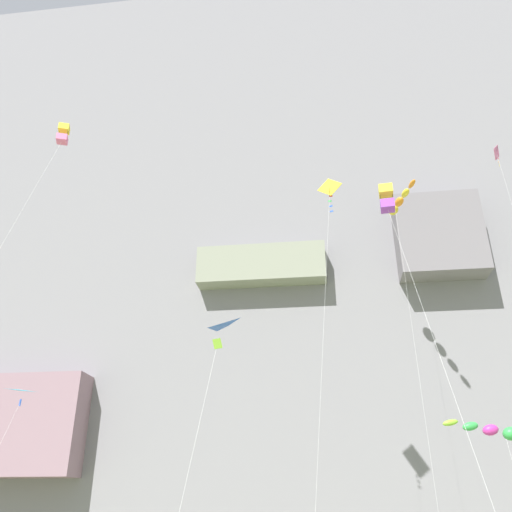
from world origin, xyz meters
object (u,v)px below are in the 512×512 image
at_px(kite_delta_front_field, 21,401).
at_px(kite_box_upper_right, 62,136).
at_px(kite_diamond_low_left, 501,167).
at_px(kite_delta_low_center, 207,343).
at_px(kite_box_mid_center, 387,199).
at_px(kite_windsock_high_right, 399,203).
at_px(kite_diamond_far_left, 329,195).
at_px(kite_windsock_mid_left, 492,430).

xyz_separation_m(kite_delta_front_field, kite_box_upper_right, (6.34, -11.62, 12.67)).
relative_size(kite_diamond_low_left, kite_box_upper_right, 1.45).
height_order(kite_delta_low_center, kite_box_mid_center, kite_box_mid_center).
bearing_deg(kite_windsock_high_right, kite_delta_front_field, -164.18).
height_order(kite_diamond_low_left, kite_windsock_high_right, kite_diamond_low_left).
distance_m(kite_diamond_far_left, kite_windsock_high_right, 10.37).
relative_size(kite_delta_low_center, kite_box_upper_right, 0.43).
distance_m(kite_diamond_far_left, kite_box_mid_center, 12.32).
height_order(kite_diamond_low_left, kite_delta_low_center, kite_diamond_low_left).
xyz_separation_m(kite_delta_front_field, kite_windsock_mid_left, (31.49, 4.16, -1.87)).
height_order(kite_delta_low_center, kite_diamond_far_left, kite_diamond_far_left).
bearing_deg(kite_delta_front_field, kite_box_mid_center, -21.33).
height_order(kite_box_mid_center, kite_windsock_mid_left, kite_box_mid_center).
bearing_deg(kite_delta_low_center, kite_box_upper_right, 170.16).
height_order(kite_diamond_far_left, kite_box_mid_center, kite_diamond_far_left).
height_order(kite_box_upper_right, kite_windsock_high_right, kite_windsock_high_right).
height_order(kite_delta_low_center, kite_delta_front_field, kite_delta_front_field).
bearing_deg(kite_windsock_mid_left, kite_delta_low_center, -132.25).
bearing_deg(kite_diamond_low_left, kite_delta_low_center, -136.05).
relative_size(kite_diamond_far_left, kite_windsock_high_right, 0.93).
xyz_separation_m(kite_diamond_low_left, kite_box_mid_center, (-13.06, -17.21, -12.89)).
bearing_deg(kite_diamond_low_left, kite_diamond_far_left, -155.37).
bearing_deg(kite_delta_front_field, kite_box_upper_right, -61.37).
relative_size(kite_box_upper_right, kite_box_mid_center, 1.22).
bearing_deg(kite_windsock_high_right, kite_box_mid_center, -102.09).
distance_m(kite_diamond_far_left, kite_box_upper_right, 19.69).
bearing_deg(kite_box_mid_center, kite_windsock_high_right, 77.91).
distance_m(kite_diamond_low_left, kite_box_mid_center, 25.16).
distance_m(kite_delta_front_field, kite_windsock_mid_left, 31.82).
bearing_deg(kite_windsock_high_right, kite_delta_low_center, -120.34).
xyz_separation_m(kite_delta_front_field, kite_windsock_high_right, (28.09, 7.96, 18.33)).
distance_m(kite_windsock_high_right, kite_box_mid_center, 20.44).
bearing_deg(kite_delta_front_field, kite_windsock_high_right, 15.82).
distance_m(kite_box_mid_center, kite_windsock_mid_left, 18.52).
height_order(kite_delta_front_field, kite_windsock_high_right, kite_windsock_high_right).
bearing_deg(kite_box_mid_center, kite_delta_low_center, -156.68).
relative_size(kite_delta_low_center, kite_windsock_mid_left, 1.12).
xyz_separation_m(kite_diamond_far_left, kite_box_mid_center, (2.67, -9.99, -6.69)).
xyz_separation_m(kite_box_upper_right, kite_windsock_mid_left, (25.14, 15.79, -14.54)).
height_order(kite_diamond_far_left, kite_windsock_high_right, kite_windsock_high_right).
xyz_separation_m(kite_delta_low_center, kite_box_mid_center, (8.67, 3.74, 8.68)).
relative_size(kite_delta_front_field, kite_windsock_high_right, 0.35).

